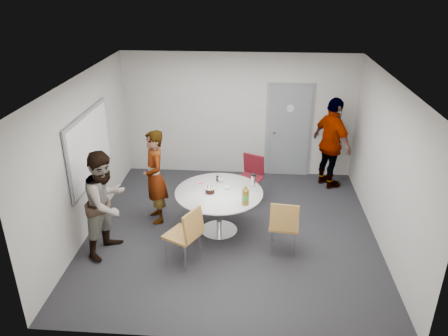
# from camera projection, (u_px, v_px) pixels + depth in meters

# --- Properties ---
(floor) EXTENTS (5.00, 5.00, 0.00)m
(floor) POSITION_uv_depth(u_px,v_px,m) (232.00, 231.00, 7.75)
(floor) COLOR black
(floor) RESTS_ON ground
(ceiling) EXTENTS (5.00, 5.00, 0.00)m
(ceiling) POSITION_uv_depth(u_px,v_px,m) (233.00, 80.00, 6.62)
(ceiling) COLOR silver
(ceiling) RESTS_ON wall_back
(wall_back) EXTENTS (5.00, 0.00, 5.00)m
(wall_back) POSITION_uv_depth(u_px,v_px,m) (239.00, 115.00, 9.45)
(wall_back) COLOR #B2AFA9
(wall_back) RESTS_ON floor
(wall_left) EXTENTS (0.00, 5.00, 5.00)m
(wall_left) POSITION_uv_depth(u_px,v_px,m) (84.00, 157.00, 7.35)
(wall_left) COLOR #B2AFA9
(wall_left) RESTS_ON floor
(wall_right) EXTENTS (0.00, 5.00, 5.00)m
(wall_right) POSITION_uv_depth(u_px,v_px,m) (387.00, 166.00, 7.02)
(wall_right) COLOR #B2AFA9
(wall_right) RESTS_ON floor
(wall_front) EXTENTS (5.00, 0.00, 5.00)m
(wall_front) POSITION_uv_depth(u_px,v_px,m) (220.00, 251.00, 4.92)
(wall_front) COLOR #B2AFA9
(wall_front) RESTS_ON floor
(door) EXTENTS (1.02, 0.17, 2.12)m
(door) POSITION_uv_depth(u_px,v_px,m) (289.00, 131.00, 9.50)
(door) COLOR slate
(door) RESTS_ON wall_back
(whiteboard) EXTENTS (0.04, 1.90, 1.25)m
(whiteboard) POSITION_uv_depth(u_px,v_px,m) (90.00, 147.00, 7.49)
(whiteboard) COLOR gray
(whiteboard) RESTS_ON wall_left
(table) EXTENTS (1.50, 1.50, 1.13)m
(table) POSITION_uv_depth(u_px,v_px,m) (221.00, 197.00, 7.46)
(table) COLOR white
(table) RESTS_ON floor
(chair_near_left) EXTENTS (0.66, 0.64, 0.98)m
(chair_near_left) POSITION_uv_depth(u_px,v_px,m) (187.00, 231.00, 6.64)
(chair_near_left) COLOR brown
(chair_near_left) RESTS_ON floor
(chair_near_right) EXTENTS (0.51, 0.54, 0.97)m
(chair_near_right) POSITION_uv_depth(u_px,v_px,m) (284.00, 222.00, 6.89)
(chair_near_right) COLOR brown
(chair_near_right) RESTS_ON floor
(chair_far) EXTENTS (0.60, 0.63, 0.94)m
(chair_far) POSITION_uv_depth(u_px,v_px,m) (251.00, 173.00, 8.59)
(chair_far) COLOR #5C121A
(chair_far) RESTS_ON floor
(person_main) EXTENTS (0.64, 0.75, 1.73)m
(person_main) POSITION_uv_depth(u_px,v_px,m) (155.00, 177.00, 7.76)
(person_main) COLOR #A5C6EA
(person_main) RESTS_ON floor
(person_left) EXTENTS (0.91, 1.03, 1.76)m
(person_left) POSITION_uv_depth(u_px,v_px,m) (106.00, 203.00, 6.88)
(person_left) COLOR white
(person_left) RESTS_ON floor
(person_right) EXTENTS (0.97, 1.22, 1.93)m
(person_right) POSITION_uv_depth(u_px,v_px,m) (332.00, 143.00, 8.98)
(person_right) COLOR black
(person_right) RESTS_ON floor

